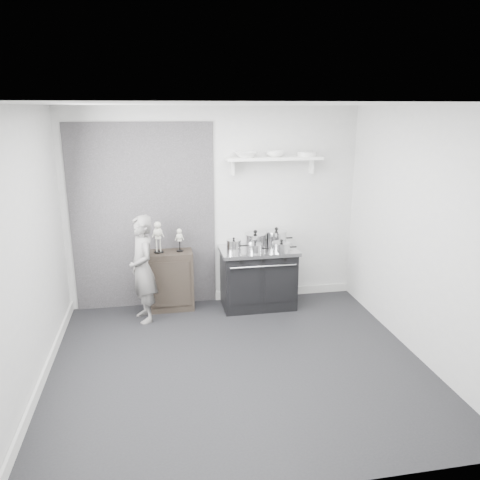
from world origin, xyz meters
name	(u,v)px	position (x,y,z in m)	size (l,w,h in m)	color
ground	(237,363)	(0.00, 0.00, 0.00)	(4.00, 4.00, 0.00)	black
room_shell	(226,213)	(-0.09, 0.15, 1.64)	(4.02, 3.62, 2.71)	beige
wall_shelf	(274,159)	(0.80, 1.68, 2.01)	(1.30, 0.26, 0.24)	white
stove	(258,277)	(0.55, 1.48, 0.42)	(1.04, 0.65, 0.83)	black
side_cabinet	(170,280)	(-0.65, 1.61, 0.41)	(0.62, 0.36, 0.81)	black
child	(143,269)	(-0.99, 1.30, 0.70)	(0.51, 0.33, 1.39)	slate
pot_front_left	(234,246)	(0.21, 1.41, 0.91)	(0.28, 0.19, 0.20)	silver
pot_back_left	(255,240)	(0.53, 1.59, 0.92)	(0.38, 0.30, 0.23)	silver
pot_back_right	(276,238)	(0.83, 1.60, 0.94)	(0.38, 0.29, 0.26)	silver
pot_front_right	(282,247)	(0.82, 1.28, 0.90)	(0.33, 0.24, 0.17)	silver
pot_front_center	(255,248)	(0.47, 1.31, 0.89)	(0.28, 0.19, 0.15)	silver
skeleton_full	(158,235)	(-0.78, 1.61, 1.06)	(0.14, 0.09, 0.49)	beige
skeleton_torso	(179,238)	(-0.50, 1.61, 0.99)	(0.10, 0.06, 0.36)	beige
bowl_large	(245,154)	(0.41, 1.67, 2.08)	(0.30, 0.30, 0.07)	white
bowl_small	(275,154)	(0.81, 1.67, 2.08)	(0.24, 0.24, 0.08)	white
plate_stack	(307,154)	(1.26, 1.67, 2.07)	(0.26, 0.26, 0.06)	silver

